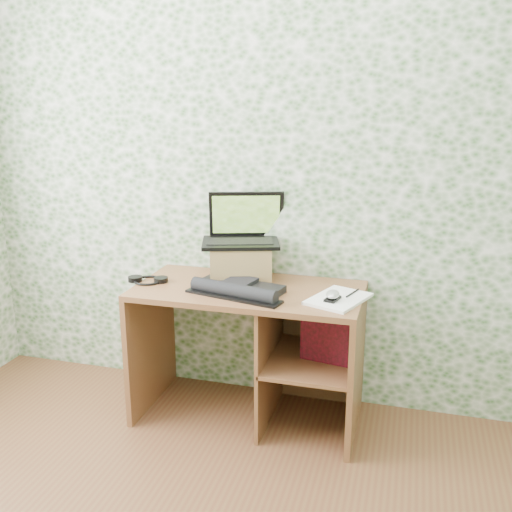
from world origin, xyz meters
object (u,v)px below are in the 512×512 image
(keyboard, at_px, (237,288))
(notepad, at_px, (338,299))
(riser, at_px, (241,262))
(laptop, at_px, (243,231))
(desk, at_px, (264,335))

(keyboard, distance_m, notepad, 0.52)
(riser, xyz_separation_m, laptop, (0.00, 0.04, 0.16))
(laptop, xyz_separation_m, notepad, (0.57, -0.25, -0.25))
(desk, xyz_separation_m, notepad, (0.41, -0.09, 0.28))
(desk, xyz_separation_m, riser, (-0.16, 0.12, 0.37))
(riser, bearing_deg, desk, -35.12)
(notepad, bearing_deg, laptop, 176.98)
(desk, height_order, riser, riser)
(keyboard, height_order, notepad, keyboard)
(riser, height_order, keyboard, riser)
(laptop, distance_m, notepad, 0.67)
(keyboard, bearing_deg, desk, 60.97)
(keyboard, bearing_deg, riser, 116.14)
(riser, relative_size, notepad, 1.01)
(laptop, height_order, keyboard, laptop)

